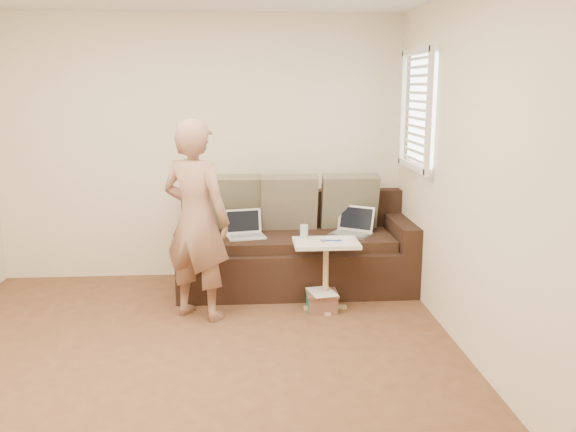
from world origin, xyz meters
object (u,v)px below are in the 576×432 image
object	(u,v)px
striped_box	(322,301)
laptop_white	(246,237)
side_table	(326,275)
sofa	(296,244)
drinking_glass	(304,232)
laptop_silver	(351,235)
person	(196,220)

from	to	relation	value
striped_box	laptop_white	bearing A→B (deg)	138.67
laptop_white	side_table	bearing A→B (deg)	-50.22
sofa	drinking_glass	world-z (taller)	sofa
sofa	striped_box	distance (m)	0.76
side_table	striped_box	world-z (taller)	side_table
drinking_glass	striped_box	bearing A→B (deg)	-44.90
side_table	striped_box	bearing A→B (deg)	-136.42
laptop_silver	person	distance (m)	1.59
sofa	person	distance (m)	1.21
laptop_white	drinking_glass	world-z (taller)	drinking_glass
side_table	striped_box	distance (m)	0.23
sofa	laptop_silver	bearing A→B (deg)	-6.02
laptop_white	side_table	xyz separation A→B (m)	(0.68, -0.54, -0.22)
laptop_silver	person	size ratio (longest dim) A/B	0.22
sofa	drinking_glass	distance (m)	0.57
laptop_silver	striped_box	world-z (taller)	laptop_silver
side_table	laptop_white	bearing A→B (deg)	141.72
laptop_silver	drinking_glass	world-z (taller)	drinking_glass
sofa	person	size ratio (longest dim) A/B	1.32
side_table	sofa	bearing A→B (deg)	108.40
sofa	laptop_white	distance (m)	0.49
laptop_silver	drinking_glass	bearing A→B (deg)	-103.45
laptop_silver	striped_box	xyz separation A→B (m)	(-0.35, -0.60, -0.44)
drinking_glass	laptop_silver	bearing A→B (deg)	42.73
laptop_silver	side_table	size ratio (longest dim) A/B	0.60
drinking_glass	side_table	bearing A→B (deg)	-32.23
laptop_white	striped_box	xyz separation A→B (m)	(0.65, -0.57, -0.44)
person	striped_box	distance (m)	1.29
laptop_silver	drinking_glass	size ratio (longest dim) A/B	3.05
laptop_silver	striped_box	size ratio (longest dim) A/B	1.38
drinking_glass	striped_box	size ratio (longest dim) A/B	0.45
laptop_silver	drinking_glass	xyz separation A→B (m)	(-0.49, -0.46, 0.15)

